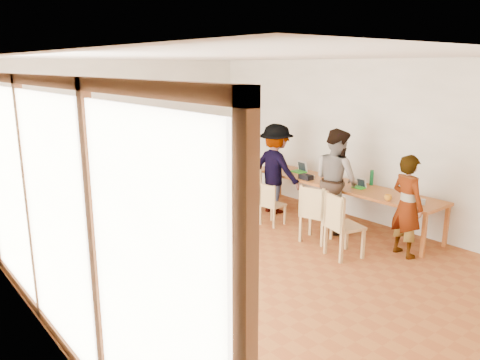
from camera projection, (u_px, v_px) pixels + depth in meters
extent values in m
plane|color=#9C5425|center=(236.00, 255.00, 7.32)|extent=(8.00, 8.00, 0.00)
cube|color=white|center=(119.00, 132.00, 9.98)|extent=(6.00, 0.10, 3.00)
cube|color=white|center=(360.00, 141.00, 8.80)|extent=(0.10, 8.00, 3.00)
cube|color=white|center=(27.00, 194.00, 5.15)|extent=(0.10, 8.00, 3.00)
cube|color=white|center=(236.00, 55.00, 6.60)|extent=(6.00, 8.00, 0.04)
cube|color=#B35E27|center=(339.00, 184.00, 8.72)|extent=(0.80, 4.00, 0.05)
cube|color=#B35E27|center=(424.00, 236.00, 7.14)|extent=(0.06, 0.06, 0.70)
cube|color=#B35E27|center=(257.00, 186.00, 10.06)|extent=(0.06, 0.06, 0.70)
cube|color=#B35E27|center=(446.00, 226.00, 7.56)|extent=(0.06, 0.06, 0.70)
cube|color=#B35E27|center=(280.00, 182.00, 10.48)|extent=(0.06, 0.06, 0.70)
cube|color=#B35E27|center=(69.00, 185.00, 8.69)|extent=(0.90, 0.90, 0.05)
cube|color=#B35E27|center=(57.00, 213.00, 8.24)|extent=(0.05, 0.05, 0.70)
cube|color=#B35E27|center=(43.00, 203.00, 8.83)|extent=(0.05, 0.05, 0.70)
cube|color=#B35E27|center=(99.00, 205.00, 8.72)|extent=(0.05, 0.05, 0.70)
cube|color=#B35E27|center=(83.00, 196.00, 9.31)|extent=(0.05, 0.05, 0.70)
cube|color=tan|center=(345.00, 226.00, 7.16)|extent=(0.57, 0.57, 0.04)
cube|color=tan|center=(334.00, 211.00, 7.01)|extent=(0.16, 0.47, 0.49)
cube|color=tan|center=(317.00, 214.00, 7.81)|extent=(0.57, 0.57, 0.04)
cube|color=tan|center=(312.00, 202.00, 7.58)|extent=(0.18, 0.44, 0.47)
cube|color=tan|center=(273.00, 205.00, 8.63)|extent=(0.42, 0.42, 0.04)
cube|color=tan|center=(267.00, 196.00, 8.46)|extent=(0.08, 0.37, 0.39)
cube|color=tan|center=(258.00, 190.00, 9.46)|extent=(0.50, 0.50, 0.04)
cube|color=tan|center=(253.00, 180.00, 9.26)|extent=(0.13, 0.42, 0.44)
cube|color=tan|center=(81.00, 241.00, 6.59)|extent=(0.58, 0.58, 0.04)
cube|color=tan|center=(95.00, 222.00, 6.60)|extent=(0.19, 0.44, 0.48)
imported|color=gray|center=(407.00, 206.00, 7.13)|extent=(0.51, 0.66, 1.60)
imported|color=gray|center=(336.00, 180.00, 8.25)|extent=(0.89, 1.03, 1.83)
imported|color=gray|center=(276.00, 169.00, 9.25)|extent=(0.74, 1.19, 1.78)
cube|color=green|center=(410.00, 200.00, 7.58)|extent=(0.22, 0.26, 0.02)
cube|color=white|center=(414.00, 195.00, 7.58)|extent=(0.13, 0.21, 0.18)
cube|color=green|center=(359.00, 187.00, 8.35)|extent=(0.15, 0.22, 0.02)
cube|color=white|center=(361.00, 183.00, 8.38)|extent=(0.07, 0.20, 0.18)
cube|color=green|center=(299.00, 172.00, 9.58)|extent=(0.21, 0.28, 0.03)
cube|color=white|center=(302.00, 166.00, 9.62)|extent=(0.09, 0.25, 0.23)
imported|color=orange|center=(388.00, 198.00, 7.58)|extent=(0.15, 0.15, 0.09)
cylinder|color=#116D32|center=(372.00, 178.00, 8.53)|extent=(0.07, 0.07, 0.28)
cylinder|color=silver|center=(423.00, 202.00, 7.34)|extent=(0.07, 0.07, 0.09)
cylinder|color=white|center=(313.00, 177.00, 9.05)|extent=(0.08, 0.08, 0.06)
cube|color=#E0496C|center=(297.00, 170.00, 9.73)|extent=(0.05, 0.10, 0.01)
cube|color=black|center=(306.00, 177.00, 8.99)|extent=(0.16, 0.26, 0.09)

